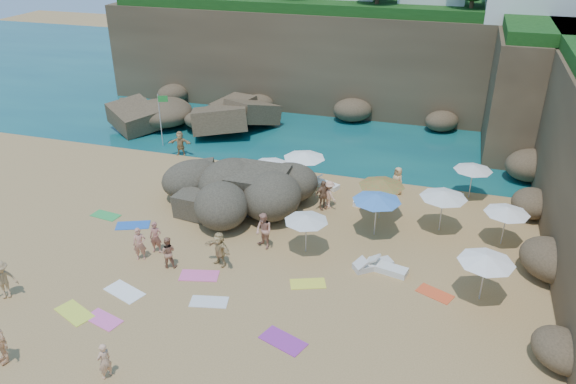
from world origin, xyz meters
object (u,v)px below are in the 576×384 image
(parasol_1, at_px, (304,155))
(person_stand_0, at_px, (140,244))
(person_stand_4, at_px, (397,181))
(parasol_0, at_px, (270,162))
(person_stand_2, at_px, (329,194))
(person_stand_6, at_px, (104,361))
(person_stand_3, at_px, (323,195))
(rock_outcrop, at_px, (224,210))
(lounger_0, at_px, (288,184))
(parasol_2, at_px, (473,167))
(flag_pole, at_px, (161,113))
(person_stand_5, at_px, (180,143))
(person_stand_1, at_px, (168,252))

(parasol_1, xyz_separation_m, person_stand_0, (-5.48, -9.87, -1.35))
(person_stand_4, bearing_deg, parasol_1, -129.67)
(parasol_0, distance_m, person_stand_2, 4.17)
(person_stand_2, xyz_separation_m, person_stand_6, (-4.72, -15.16, -0.07))
(parasol_0, height_order, person_stand_3, parasol_0)
(rock_outcrop, relative_size, person_stand_2, 4.24)
(person_stand_3, bearing_deg, lounger_0, 92.38)
(parasol_2, bearing_deg, rock_outcrop, -156.52)
(lounger_0, bearing_deg, parasol_2, -13.63)
(person_stand_0, bearing_deg, flag_pole, 87.53)
(parasol_1, relative_size, person_stand_0, 1.49)
(parasol_0, relative_size, parasol_2, 0.99)
(rock_outcrop, bearing_deg, lounger_0, 58.07)
(rock_outcrop, bearing_deg, person_stand_2, 20.23)
(person_stand_0, height_order, person_stand_2, person_stand_0)
(person_stand_3, bearing_deg, person_stand_6, -154.63)
(lounger_0, height_order, person_stand_4, person_stand_4)
(flag_pole, height_order, person_stand_2, flag_pole)
(rock_outcrop, height_order, parasol_2, parasol_2)
(flag_pole, bearing_deg, rock_outcrop, -44.17)
(lounger_0, xyz_separation_m, person_stand_4, (6.57, 0.92, 0.71))
(lounger_0, bearing_deg, rock_outcrop, -144.55)
(person_stand_5, distance_m, person_stand_6, 20.84)
(flag_pole, height_order, person_stand_5, flag_pole)
(person_stand_2, bearing_deg, person_stand_6, 113.49)
(person_stand_0, bearing_deg, person_stand_1, -33.50)
(person_stand_2, bearing_deg, parasol_0, 26.13)
(person_stand_3, relative_size, person_stand_5, 1.02)
(flag_pole, bearing_deg, parasol_2, -5.26)
(rock_outcrop, height_order, person_stand_2, person_stand_2)
(person_stand_0, bearing_deg, person_stand_6, -95.25)
(person_stand_2, bearing_deg, parasol_1, -3.09)
(parasol_1, height_order, person_stand_5, parasol_1)
(parasol_0, xyz_separation_m, person_stand_0, (-3.65, -8.91, -1.06))
(rock_outcrop, height_order, person_stand_5, person_stand_5)
(parasol_2, relative_size, person_stand_6, 1.47)
(lounger_0, bearing_deg, person_stand_3, -62.11)
(person_stand_2, bearing_deg, person_stand_1, 94.56)
(lounger_0, height_order, person_stand_2, person_stand_2)
(lounger_0, relative_size, person_stand_2, 1.14)
(lounger_0, bearing_deg, person_stand_2, -55.51)
(flag_pole, xyz_separation_m, parasol_0, (9.68, -4.64, -0.54))
(parasol_1, distance_m, person_stand_2, 3.17)
(rock_outcrop, xyz_separation_m, person_stand_0, (-1.91, -5.82, 0.85))
(person_stand_0, bearing_deg, parasol_1, 34.48)
(parasol_2, relative_size, person_stand_3, 1.27)
(person_stand_4, height_order, person_stand_5, person_stand_5)
(person_stand_1, bearing_deg, person_stand_4, -147.67)
(lounger_0, distance_m, person_stand_5, 8.95)
(person_stand_5, relative_size, person_stand_6, 1.14)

